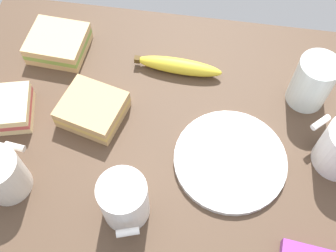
{
  "coord_description": "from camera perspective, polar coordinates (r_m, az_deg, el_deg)",
  "views": [
    {
      "loc": [
        5.74,
        -37.34,
        70.19
      ],
      "look_at": [
        0.0,
        0.0,
        5.0
      ],
      "focal_mm": 42.89,
      "sensor_mm": 36.0,
      "label": 1
    }
  ],
  "objects": [
    {
      "name": "tabletop",
      "position": [
        0.79,
        0.0,
        -1.46
      ],
      "size": [
        90.0,
        64.0,
        2.0
      ],
      "primitive_type": "cube",
      "color": "#4C3828",
      "rests_on": "ground"
    },
    {
      "name": "plate_of_food",
      "position": [
        0.76,
        8.81,
        -4.81
      ],
      "size": [
        20.98,
        20.98,
        1.2
      ],
      "color": "white",
      "rests_on": "tabletop"
    },
    {
      "name": "coffee_mug_milky",
      "position": [
        0.75,
        -22.56,
        -6.4
      ],
      "size": [
        8.0,
        10.2,
        9.14
      ],
      "color": "silver",
      "rests_on": "tabletop"
    },
    {
      "name": "coffee_mug_spare",
      "position": [
        0.67,
        -6.25,
        -10.42
      ],
      "size": [
        8.12,
        10.44,
        9.99
      ],
      "color": "white",
      "rests_on": "tabletop"
    },
    {
      "name": "sandwich_main",
      "position": [
        0.8,
        -10.68,
        2.34
      ],
      "size": [
        13.72,
        12.88,
        4.4
      ],
      "color": "tan",
      "rests_on": "tabletop"
    },
    {
      "name": "sandwich_side",
      "position": [
        0.85,
        -22.33,
        2.23
      ],
      "size": [
        12.58,
        11.83,
        4.4
      ],
      "color": "beige",
      "rests_on": "tabletop"
    },
    {
      "name": "sandwich_extra",
      "position": [
        0.92,
        -15.36,
        11.25
      ],
      "size": [
        12.45,
        11.34,
        4.4
      ],
      "color": "#DBB77A",
      "rests_on": "tabletop"
    },
    {
      "name": "glass_of_milk",
      "position": [
        0.83,
        19.7,
        5.65
      ],
      "size": [
        7.76,
        7.76,
        10.91
      ],
      "color": "silver",
      "rests_on": "tabletop"
    },
    {
      "name": "banana",
      "position": [
        0.85,
        1.24,
        8.54
      ],
      "size": [
        18.31,
        4.29,
        3.34
      ],
      "color": "yellow",
      "rests_on": "tabletop"
    }
  ]
}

